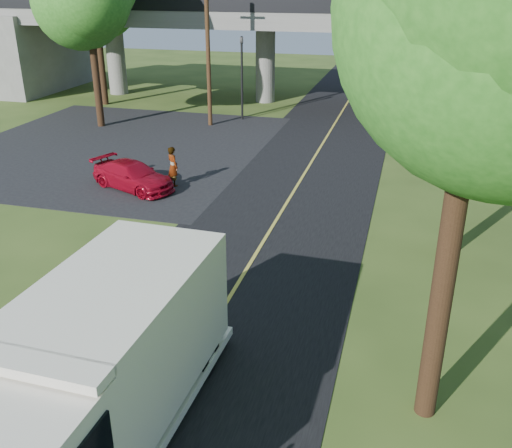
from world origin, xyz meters
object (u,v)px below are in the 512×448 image
at_px(red_sedan, 133,176).
at_px(step_van, 99,366).
at_px(utility_pole, 208,49).
at_px(pedestrian, 173,167).
at_px(traffic_signal, 242,69).

bearing_deg(red_sedan, step_van, -134.06).
height_order(utility_pole, pedestrian, utility_pole).
xyz_separation_m(utility_pole, pedestrian, (2.16, -11.03, -3.70)).
distance_m(utility_pole, red_sedan, 12.51).
bearing_deg(step_van, utility_pole, 106.37).
relative_size(traffic_signal, red_sedan, 1.27).
relative_size(traffic_signal, pedestrian, 2.90).
xyz_separation_m(utility_pole, step_van, (6.76, -25.46, -2.85)).
relative_size(red_sedan, pedestrian, 2.28).
bearing_deg(step_van, traffic_signal, 102.35).
bearing_deg(traffic_signal, pedestrian, -87.10).
distance_m(traffic_signal, utility_pole, 2.86).
height_order(traffic_signal, pedestrian, traffic_signal).
distance_m(utility_pole, pedestrian, 11.83).
xyz_separation_m(traffic_signal, pedestrian, (0.66, -13.03, -2.30)).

